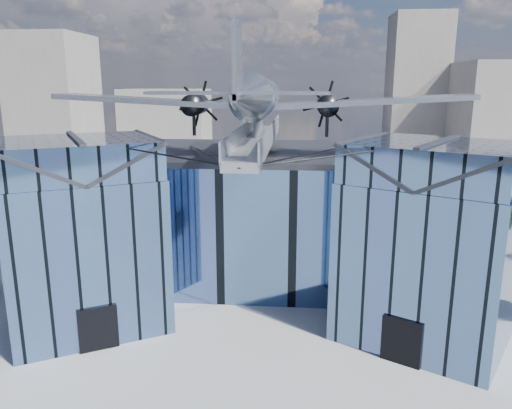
{
  "coord_description": "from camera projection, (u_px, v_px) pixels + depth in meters",
  "views": [
    {
      "loc": [
        2.75,
        -29.57,
        14.9
      ],
      "look_at": [
        0.0,
        2.0,
        7.2
      ],
      "focal_mm": 35.0,
      "sensor_mm": 36.0,
      "label": 1
    }
  ],
  "objects": [
    {
      "name": "museum",
      "position": [
        260.0,
        214.0,
        36.7
      ],
      "size": [
        32.88,
        24.5,
        17.6
      ],
      "color": "#4C6B9A",
      "rests_on": "ground"
    },
    {
      "name": "ground_plane",
      "position": [
        253.0,
        319.0,
        32.38
      ],
      "size": [
        120.0,
        120.0,
        0.0
      ],
      "primitive_type": "plane",
      "color": "gray"
    },
    {
      "name": "bg_towers",
      "position": [
        292.0,
        115.0,
        78.77
      ],
      "size": [
        77.0,
        24.5,
        26.0
      ],
      "color": "gray",
      "rests_on": "ground"
    }
  ]
}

